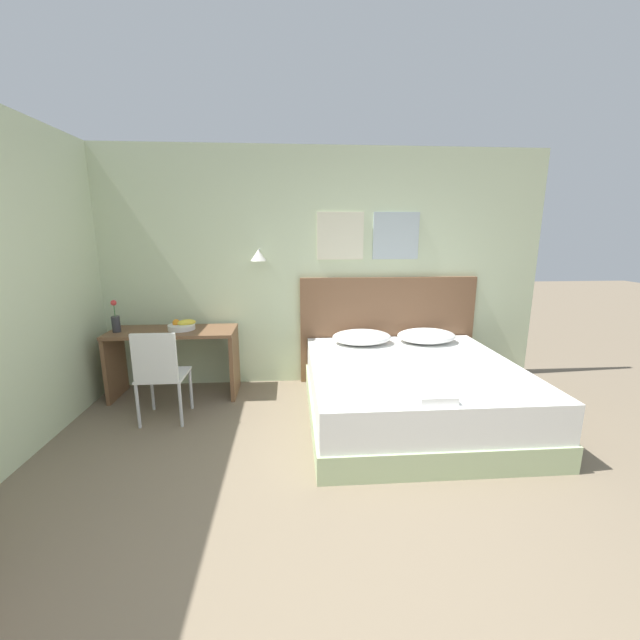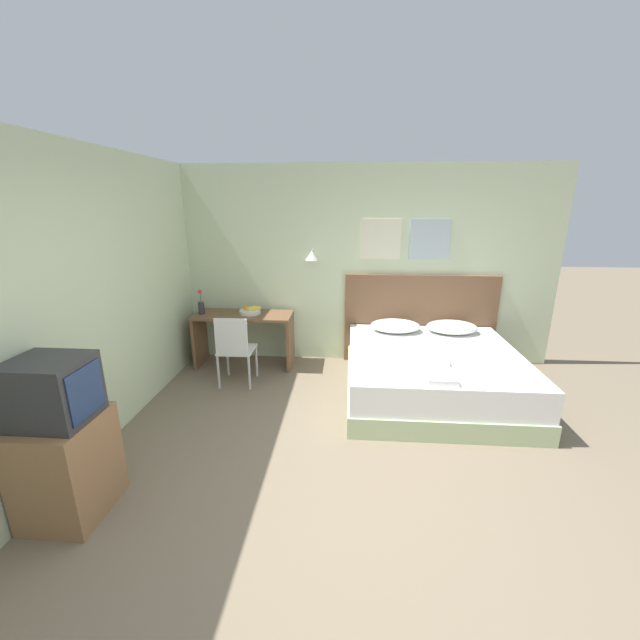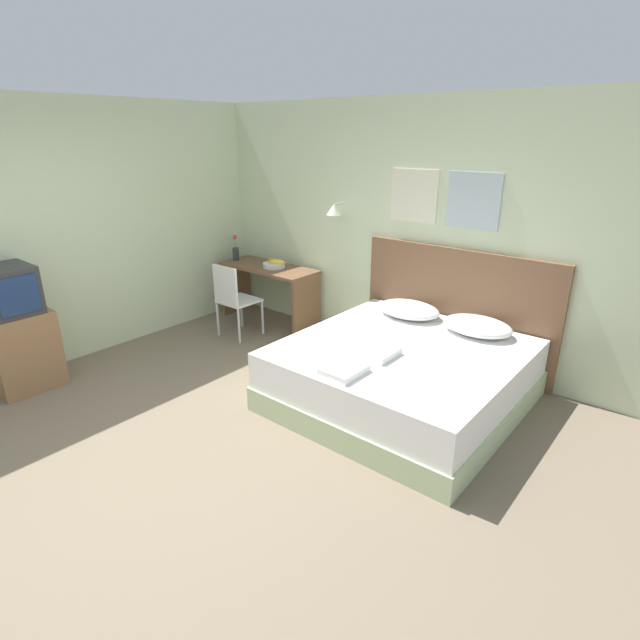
{
  "view_description": "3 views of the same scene",
  "coord_description": "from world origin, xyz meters",
  "views": [
    {
      "loc": [
        -0.2,
        -1.5,
        1.74
      ],
      "look_at": [
        0.06,
        2.02,
        0.95
      ],
      "focal_mm": 22.0,
      "sensor_mm": 36.0,
      "label": 1
    },
    {
      "loc": [
        -0.06,
        -2.34,
        2.16
      ],
      "look_at": [
        -0.38,
        1.94,
        0.87
      ],
      "focal_mm": 22.0,
      "sensor_mm": 36.0,
      "label": 2
    },
    {
      "loc": [
        2.9,
        -1.65,
        2.3
      ],
      "look_at": [
        0.15,
        1.67,
        0.67
      ],
      "focal_mm": 28.0,
      "sensor_mm": 36.0,
      "label": 3
    }
  ],
  "objects": [
    {
      "name": "ground_plane",
      "position": [
        0.0,
        0.0,
        0.0
      ],
      "size": [
        24.0,
        24.0,
        0.0
      ],
      "primitive_type": "plane",
      "color": "#756651"
    },
    {
      "name": "wall_back",
      "position": [
        0.01,
        2.97,
        1.33
      ],
      "size": [
        5.37,
        0.31,
        2.65
      ],
      "color": "beige",
      "rests_on": "ground_plane"
    },
    {
      "name": "bed",
      "position": [
        0.92,
        1.89,
        0.27
      ],
      "size": [
        1.93,
        1.97,
        0.54
      ],
      "color": "#B2C693",
      "rests_on": "ground_plane"
    },
    {
      "name": "headboard",
      "position": [
        0.92,
        2.91,
        0.62
      ],
      "size": [
        2.05,
        0.06,
        1.24
      ],
      "color": "brown",
      "rests_on": "ground_plane"
    },
    {
      "name": "pillow_left",
      "position": [
        0.56,
        2.6,
        0.62
      ],
      "size": [
        0.64,
        0.46,
        0.15
      ],
      "color": "white",
      "rests_on": "bed"
    },
    {
      "name": "pillow_right",
      "position": [
        1.28,
        2.6,
        0.62
      ],
      "size": [
        0.64,
        0.46,
        0.15
      ],
      "color": "white",
      "rests_on": "bed"
    },
    {
      "name": "folded_towel_near_foot",
      "position": [
        0.82,
        1.6,
        0.57
      ],
      "size": [
        0.33,
        0.31,
        0.06
      ],
      "color": "white",
      "rests_on": "bed"
    },
    {
      "name": "folded_towel_mid_bed",
      "position": [
        0.83,
        1.15,
        0.57
      ],
      "size": [
        0.28,
        0.34,
        0.06
      ],
      "color": "white",
      "rests_on": "bed"
    },
    {
      "name": "desk",
      "position": [
        -1.46,
        2.62,
        0.52
      ],
      "size": [
        1.3,
        0.53,
        0.73
      ],
      "color": "brown",
      "rests_on": "ground_plane"
    },
    {
      "name": "desk_chair",
      "position": [
        -1.41,
        1.97,
        0.52
      ],
      "size": [
        0.42,
        0.42,
        0.89
      ],
      "color": "white",
      "rests_on": "ground_plane"
    },
    {
      "name": "fruit_bowl",
      "position": [
        -1.37,
        2.63,
        0.77
      ],
      "size": [
        0.29,
        0.28,
        0.11
      ],
      "color": "silver",
      "rests_on": "desk"
    },
    {
      "name": "flower_vase",
      "position": [
        -2.02,
        2.57,
        0.85
      ],
      "size": [
        0.08,
        0.08,
        0.33
      ],
      "color": "#333338",
      "rests_on": "desk"
    },
    {
      "name": "tv_stand",
      "position": [
        -2.01,
        -0.13,
        0.37
      ],
      "size": [
        0.5,
        0.56,
        0.75
      ],
      "color": "#8E6642",
      "rests_on": "ground_plane"
    },
    {
      "name": "television",
      "position": [
        -2.01,
        -0.13,
        0.97
      ],
      "size": [
        0.49,
        0.42,
        0.44
      ],
      "color": "#2D2D30",
      "rests_on": "tv_stand"
    }
  ]
}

